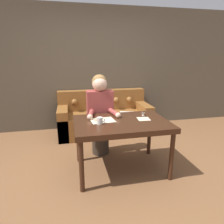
% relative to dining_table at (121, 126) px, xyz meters
% --- Properties ---
extents(ground_plane, '(16.00, 16.00, 0.00)m').
position_rel_dining_table_xyz_m(ground_plane, '(-0.14, -0.07, -0.66)').
color(ground_plane, brown).
extents(wall_back, '(8.00, 0.06, 2.60)m').
position_rel_dining_table_xyz_m(wall_back, '(-0.14, 1.95, 0.64)').
color(wall_back, brown).
rests_on(wall_back, ground_plane).
extents(dining_table, '(1.28, 0.86, 0.74)m').
position_rel_dining_table_xyz_m(dining_table, '(0.00, 0.00, 0.00)').
color(dining_table, '#381E11').
rests_on(dining_table, ground_plane).
extents(couch, '(1.89, 0.85, 0.87)m').
position_rel_dining_table_xyz_m(couch, '(0.02, 1.53, -0.35)').
color(couch, brown).
rests_on(couch, ground_plane).
extents(person, '(0.48, 0.59, 1.32)m').
position_rel_dining_table_xyz_m(person, '(-0.21, 0.56, 0.03)').
color(person, '#33281E').
rests_on(person, ground_plane).
extents(pattern_paper_main, '(0.34, 0.28, 0.00)m').
position_rel_dining_table_xyz_m(pattern_paper_main, '(-0.24, 0.08, 0.08)').
color(pattern_paper_main, beige).
rests_on(pattern_paper_main, dining_table).
extents(pattern_paper_offcut, '(0.18, 0.18, 0.00)m').
position_rel_dining_table_xyz_m(pattern_paper_offcut, '(0.33, 0.03, 0.08)').
color(pattern_paper_offcut, beige).
rests_on(pattern_paper_offcut, dining_table).
extents(scissors, '(0.22, 0.14, 0.01)m').
position_rel_dining_table_xyz_m(scissors, '(-0.29, 0.09, 0.08)').
color(scissors, silver).
rests_on(scissors, dining_table).
extents(mug, '(0.11, 0.08, 0.09)m').
position_rel_dining_table_xyz_m(mug, '(-0.30, -0.05, 0.12)').
color(mug, silver).
rests_on(mug, dining_table).
extents(thread_spool, '(0.04, 0.04, 0.05)m').
position_rel_dining_table_xyz_m(thread_spool, '(0.38, 0.19, 0.10)').
color(thread_spool, beige).
rests_on(thread_spool, dining_table).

